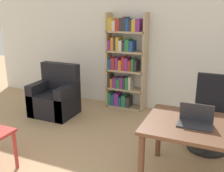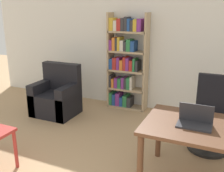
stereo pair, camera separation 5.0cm
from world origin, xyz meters
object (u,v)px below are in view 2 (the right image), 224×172
laptop (195,121)px  bookshelf (125,63)px  office_chair (211,117)px  desk (210,135)px  armchair (57,98)px

laptop → bookshelf: (-1.58, 1.96, 0.14)m
bookshelf → laptop: bearing=-51.2°
office_chair → bookshelf: bookshelf is taller
desk → armchair: size_ratio=1.51×
laptop → office_chair: (0.12, 0.96, -0.31)m
bookshelf → armchair: bearing=-140.7°
armchair → bookshelf: size_ratio=0.51×
armchair → bookshelf: (1.05, 0.86, 0.60)m
office_chair → armchair: (-2.75, 0.15, -0.15)m
desk → armchair: armchair is taller
armchair → desk: bearing=-21.1°
desk → bookshelf: bookshelf is taller
desk → office_chair: bearing=93.1°
desk → bookshelf: (-1.75, 1.93, 0.28)m
office_chair → armchair: bearing=176.8°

